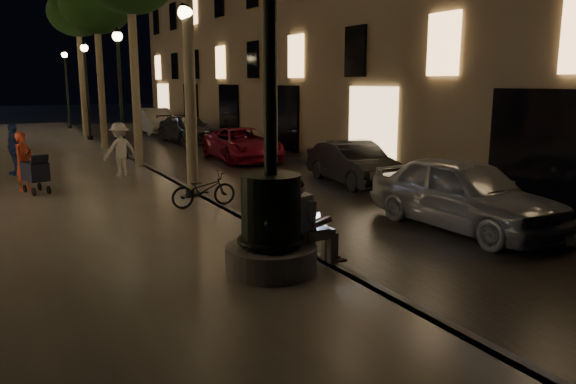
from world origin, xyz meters
TOP-DOWN VIEW (x-y plane):
  - ground at (0.00, 15.00)m, footprint 120.00×120.00m
  - cobble_lane at (3.00, 15.00)m, footprint 6.00×45.00m
  - promenade at (-4.00, 15.00)m, footprint 8.00×45.00m
  - curb_strip at (0.00, 15.00)m, footprint 0.25×45.00m
  - fountain_lamppost at (-1.00, 2.00)m, footprint 1.40×1.40m
  - seated_man_laptop at (-0.39, 2.00)m, footprint 1.04×0.35m
  - tree_third at (-0.30, 20.00)m, footprint 3.00×3.00m
  - tree_far at (-0.22, 26.00)m, footprint 3.00×3.00m
  - lamp_curb_a at (-0.30, 8.00)m, footprint 0.36×0.36m
  - lamp_curb_b at (-0.30, 16.00)m, footprint 0.36×0.36m
  - lamp_curb_c at (-0.30, 24.00)m, footprint 0.36×0.36m
  - lamp_curb_d at (-0.30, 32.00)m, footprint 0.36×0.36m
  - stroller at (-3.71, 10.31)m, footprint 0.67×1.13m
  - car_front at (4.00, 3.07)m, footprint 1.96×4.52m
  - car_second at (4.91, 8.47)m, footprint 1.75×4.03m
  - car_third at (4.00, 14.78)m, footprint 2.37×4.72m
  - car_rear at (4.19, 22.39)m, footprint 2.24×4.73m
  - car_fifth at (4.01, 27.77)m, footprint 1.59×4.55m
  - pedestrian_red at (-3.93, 10.88)m, footprint 0.66×0.67m
  - pedestrian_white at (-1.20, 12.08)m, footprint 1.18×0.88m
  - pedestrian_blue at (-4.05, 13.84)m, footprint 0.65×1.01m
  - bicycle at (-0.40, 6.78)m, footprint 1.53×0.55m

SIDE VIEW (x-z plane):
  - ground at x=0.00m, z-range 0.00..0.00m
  - cobble_lane at x=3.00m, z-range 0.00..0.02m
  - promenade at x=-4.00m, z-range 0.00..0.20m
  - curb_strip at x=0.00m, z-range 0.00..0.20m
  - bicycle at x=-0.40m, z-range 0.20..1.00m
  - car_third at x=4.00m, z-range 0.00..1.28m
  - car_second at x=4.91m, z-range 0.00..1.29m
  - car_rear at x=4.19m, z-range 0.00..1.33m
  - car_fifth at x=4.01m, z-range 0.00..1.50m
  - car_front at x=4.00m, z-range 0.00..1.52m
  - stroller at x=-3.71m, z-range 0.20..1.34m
  - seated_man_laptop at x=-0.39m, z-range 0.23..1.64m
  - pedestrian_red at x=-3.93m, z-range 0.20..1.76m
  - pedestrian_blue at x=-4.05m, z-range 0.20..1.80m
  - pedestrian_white at x=-1.20m, z-range 0.20..1.83m
  - fountain_lamppost at x=-1.00m, z-range -1.39..3.81m
  - lamp_curb_a at x=-0.30m, z-range 0.83..5.64m
  - lamp_curb_b at x=-0.30m, z-range 0.83..5.64m
  - lamp_curb_c at x=-0.30m, z-range 0.83..5.64m
  - lamp_curb_d at x=-0.30m, z-range 0.83..5.64m
  - tree_third at x=-0.30m, z-range 2.54..9.74m
  - tree_far at x=-0.22m, z-range 2.68..10.18m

